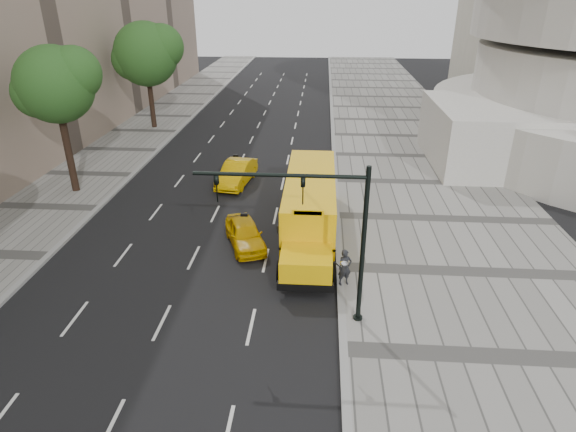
# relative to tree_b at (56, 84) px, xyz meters

# --- Properties ---
(ground) EXTENTS (140.00, 140.00, 0.00)m
(ground) POSITION_rel_tree_b_xyz_m (10.42, -2.59, -6.76)
(ground) COLOR black
(ground) RESTS_ON ground
(sidewalk_museum) EXTENTS (12.00, 140.00, 0.15)m
(sidewalk_museum) POSITION_rel_tree_b_xyz_m (22.42, -2.59, -6.69)
(sidewalk_museum) COLOR gray
(sidewalk_museum) RESTS_ON ground
(sidewalk_far) EXTENTS (6.00, 140.00, 0.15)m
(sidewalk_far) POSITION_rel_tree_b_xyz_m (-0.58, -2.59, -6.69)
(sidewalk_far) COLOR gray
(sidewalk_far) RESTS_ON ground
(curb_museum) EXTENTS (0.30, 140.00, 0.15)m
(curb_museum) POSITION_rel_tree_b_xyz_m (16.42, -2.59, -6.69)
(curb_museum) COLOR gray
(curb_museum) RESTS_ON ground
(curb_far) EXTENTS (0.30, 140.00, 0.15)m
(curb_far) POSITION_rel_tree_b_xyz_m (2.42, -2.59, -6.69)
(curb_far) COLOR gray
(curb_far) RESTS_ON ground
(tree_b) EXTENTS (5.02, 4.46, 8.97)m
(tree_b) POSITION_rel_tree_b_xyz_m (0.00, 0.00, 0.00)
(tree_b) COLOR black
(tree_b) RESTS_ON ground
(tree_c) EXTENTS (6.17, 5.49, 9.33)m
(tree_c) POSITION_rel_tree_b_xyz_m (0.02, 15.53, -0.13)
(tree_c) COLOR black
(tree_c) RESTS_ON ground
(school_bus) EXTENTS (2.96, 11.56, 3.19)m
(school_bus) POSITION_rel_tree_b_xyz_m (14.92, -4.47, -5.00)
(school_bus) COLOR #FFBE08
(school_bus) RESTS_ON ground
(taxi_near) EXTENTS (2.84, 4.19, 1.33)m
(taxi_near) POSITION_rel_tree_b_xyz_m (11.73, -6.20, -6.10)
(taxi_near) COLOR #D29D01
(taxi_near) RESTS_ON ground
(taxi_far) EXTENTS (2.26, 4.77, 1.51)m
(taxi_far) POSITION_rel_tree_b_xyz_m (9.90, 2.19, -6.01)
(taxi_far) COLOR #D29D01
(taxi_far) RESTS_ON ground
(pedestrian) EXTENTS (0.71, 0.59, 1.66)m
(pedestrian) POSITION_rel_tree_b_xyz_m (16.57, -9.61, -5.78)
(pedestrian) COLOR black
(pedestrian) RESTS_ON sidewalk_museum
(traffic_signal) EXTENTS (6.18, 0.36, 6.40)m
(traffic_signal) POSITION_rel_tree_b_xyz_m (15.61, -12.00, -2.67)
(traffic_signal) COLOR black
(traffic_signal) RESTS_ON ground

